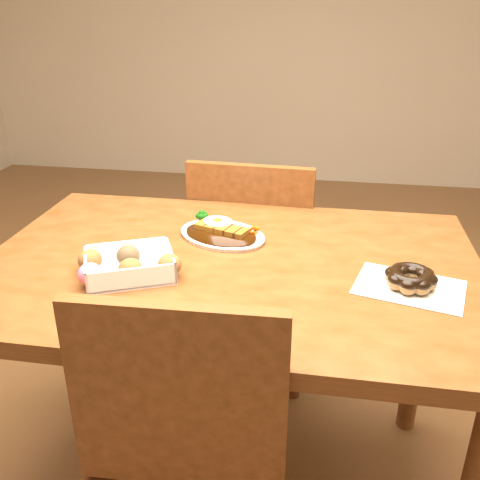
% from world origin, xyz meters
% --- Properties ---
extents(table, '(1.20, 0.80, 0.75)m').
position_xyz_m(table, '(0.00, 0.00, 0.65)').
color(table, '#502B10').
rests_on(table, ground).
extents(chair_far, '(0.44, 0.44, 0.87)m').
position_xyz_m(chair_far, '(-0.01, 0.53, 0.48)').
color(chair_far, '#502B10').
rests_on(chair_far, ground).
extents(katsu_curry_plate, '(0.29, 0.25, 0.05)m').
position_xyz_m(katsu_curry_plate, '(-0.05, 0.14, 0.76)').
color(katsu_curry_plate, white).
rests_on(katsu_curry_plate, table).
extents(donut_box, '(0.24, 0.22, 0.06)m').
position_xyz_m(donut_box, '(-0.22, -0.11, 0.78)').
color(donut_box, white).
rests_on(donut_box, table).
extents(pon_de_ring, '(0.26, 0.21, 0.04)m').
position_xyz_m(pon_de_ring, '(0.41, -0.07, 0.77)').
color(pon_de_ring, silver).
rests_on(pon_de_ring, table).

